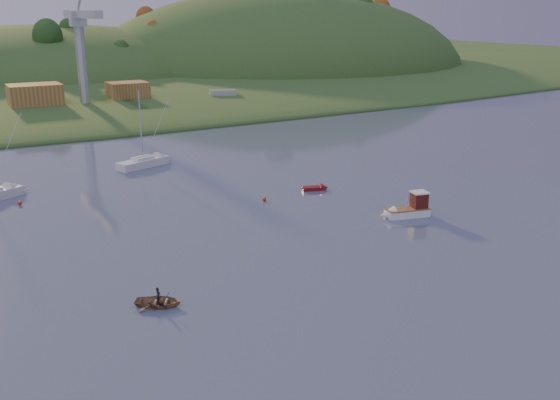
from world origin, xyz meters
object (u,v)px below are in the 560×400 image
canoe (159,302)px  fishing_boat (404,210)px  red_tender (319,188)px  sailboat_far (143,162)px

canoe → fishing_boat: bearing=-44.1°
fishing_boat → canoe: bearing=26.6°
red_tender → fishing_boat: bearing=-63.5°
sailboat_far → canoe: size_ratio=3.08×
canoe → red_tender: red_tender is taller
canoe → red_tender: (29.73, 21.94, -0.14)m
canoe → red_tender: bearing=-21.0°
fishing_boat → canoe: 33.03m
sailboat_far → red_tender: sailboat_far is taller
sailboat_far → red_tender: bearing=-75.1°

